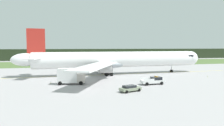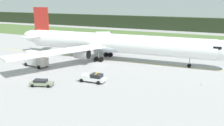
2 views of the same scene
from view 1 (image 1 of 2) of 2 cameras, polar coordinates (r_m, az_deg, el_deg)
The scene contains 11 objects.
ground at distance 61.18m, azimuth 1.43°, elevation -3.91°, with size 320.00×320.00×0.00m, color #A29EA1.
grass_verge at distance 112.52m, azimuth -5.19°, elevation -0.03°, with size 320.00×36.68×0.04m, color #4F6836.
distant_tree_line at distance 142.91m, azimuth -6.86°, elevation 2.36°, with size 288.00×5.15×7.17m, color #232F1C.
taxiway_centerline_main at distance 67.80m, azimuth 1.39°, elevation -3.07°, with size 83.03×0.30×0.01m, color yellow.
airliner at distance 67.10m, azimuth 0.72°, elevation 0.86°, with size 61.25×51.99×14.09m.
ops_pickup_truck at distance 50.80m, azimuth 11.14°, elevation -4.71°, with size 5.67×2.57×1.94m.
catering_truck at distance 50.86m, azimuth -11.26°, elevation -3.50°, with size 6.71×3.41×3.96m.
staff_car at distance 42.17m, azimuth 4.93°, elevation -6.83°, with size 4.77×3.16×1.30m.
apron_cone at distance 53.75m, azimuth 8.49°, elevation -4.83°, with size 0.47×0.47×0.60m.
taxiway_edge_light_east at distance 67.23m, azimuth 24.46°, elevation -3.35°, with size 0.12×0.12×0.43m.
taxiway_edge_light_west at distance 53.69m, azimuth -16.28°, elevation -5.04°, with size 0.12×0.12×0.41m.
Camera 1 is at (-14.96, -58.63, 9.03)m, focal length 33.68 mm.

